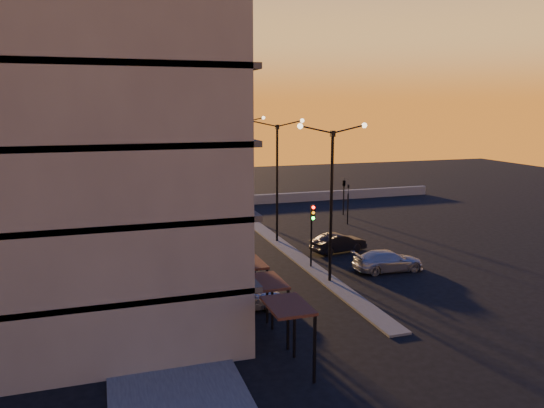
{
  "coord_description": "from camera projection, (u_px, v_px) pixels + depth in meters",
  "views": [
    {
      "loc": [
        -12.74,
        -27.95,
        10.51
      ],
      "look_at": [
        -1.58,
        6.4,
        3.76
      ],
      "focal_mm": 35.0,
      "sensor_mm": 36.0,
      "label": 1
    }
  ],
  "objects": [
    {
      "name": "building",
      "position": [
        68.0,
        76.0,
        25.52
      ],
      "size": [
        14.35,
        17.08,
        25.0
      ],
      "color": "slate",
      "rests_on": "ground"
    },
    {
      "name": "ground",
      "position": [
        330.0,
        282.0,
        31.93
      ],
      "size": [
        120.0,
        120.0,
        0.0
      ],
      "primitive_type": "plane",
      "color": "black",
      "rests_on": "ground"
    },
    {
      "name": "streetlamp_near",
      "position": [
        332.0,
        191.0,
        30.9
      ],
      "size": [
        4.32,
        0.32,
        9.51
      ],
      "color": "black",
      "rests_on": "ground"
    },
    {
      "name": "car_hatchback",
      "position": [
        242.0,
        296.0,
        27.63
      ],
      "size": [
        4.42,
        2.25,
        1.44
      ],
      "primitive_type": "imported",
      "rotation": [
        0.0,
        0.0,
        1.44
      ],
      "color": "#AFB0B7",
      "rests_on": "ground"
    },
    {
      "name": "traffic_light_main",
      "position": [
        312.0,
        225.0,
        34.08
      ],
      "size": [
        0.28,
        0.44,
        4.25
      ],
      "color": "black",
      "rests_on": "ground"
    },
    {
      "name": "car_wagon",
      "position": [
        388.0,
        261.0,
        34.05
      ],
      "size": [
        4.68,
        2.08,
        1.33
      ],
      "primitive_type": "imported",
      "rotation": [
        0.0,
        0.0,
        1.52
      ],
      "color": "#A1A4A9",
      "rests_on": "ground"
    },
    {
      "name": "parapet",
      "position": [
        247.0,
        200.0,
        56.75
      ],
      "size": [
        44.0,
        0.5,
        1.0
      ],
      "primitive_type": "cube",
      "color": "slate",
      "rests_on": "ground"
    },
    {
      "name": "signal_east_b",
      "position": [
        344.0,
        183.0,
        51.07
      ],
      "size": [
        0.42,
        1.99,
        3.6
      ],
      "color": "black",
      "rests_on": "ground"
    },
    {
      "name": "car_sedan",
      "position": [
        338.0,
        243.0,
        38.39
      ],
      "size": [
        4.35,
        2.22,
        1.37
      ],
      "primitive_type": "imported",
      "rotation": [
        0.0,
        0.0,
        1.76
      ],
      "color": "black",
      "rests_on": "ground"
    },
    {
      "name": "signal_east_a",
      "position": [
        348.0,
        203.0,
        47.09
      ],
      "size": [
        0.13,
        0.16,
        3.6
      ],
      "color": "black",
      "rests_on": "ground"
    },
    {
      "name": "streetlamp_mid",
      "position": [
        277.0,
        171.0,
        40.25
      ],
      "size": [
        4.32,
        0.32,
        9.51
      ],
      "color": "black",
      "rests_on": "ground"
    },
    {
      "name": "median",
      "position": [
        277.0,
        241.0,
        41.27
      ],
      "size": [
        1.2,
        36.0,
        0.12
      ],
      "primitive_type": "cube",
      "color": "#494947",
      "rests_on": "ground"
    },
    {
      "name": "streetlamp_far",
      "position": [
        243.0,
        158.0,
        49.6
      ],
      "size": [
        4.32,
        0.32,
        9.51
      ],
      "color": "black",
      "rests_on": "ground"
    },
    {
      "name": "sidewalk_west",
      "position": [
        146.0,
        278.0,
        32.47
      ],
      "size": [
        5.0,
        40.0,
        0.12
      ],
      "primitive_type": "cube",
      "color": "#494947",
      "rests_on": "ground"
    }
  ]
}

